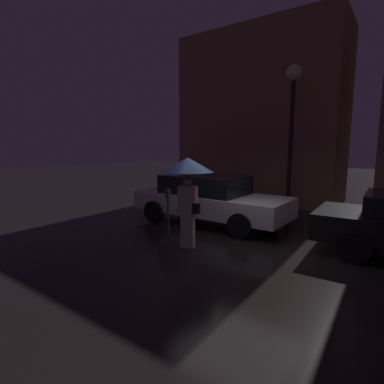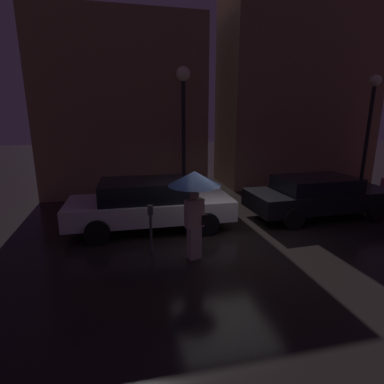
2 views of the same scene
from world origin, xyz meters
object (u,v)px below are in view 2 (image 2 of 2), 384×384
object	(u,v)px
parked_car_black	(318,195)
pedestrian_with_umbrella	(194,188)
parking_meter	(151,224)
street_lamp_near	(183,103)
parked_car_white	(149,203)
street_lamp_far	(371,112)

from	to	relation	value
parked_car_black	pedestrian_with_umbrella	distance (m)	5.06
parking_meter	street_lamp_near	distance (m)	5.41
parked_car_white	pedestrian_with_umbrella	xyz separation A→B (m)	(0.82, -2.14, 0.91)
parked_car_white	parked_car_black	distance (m)	5.36
parking_meter	street_lamp_far	xyz separation A→B (m)	(9.01, 3.78, 2.55)
parked_car_white	parking_meter	size ratio (longest dim) A/B	3.87
parked_car_black	street_lamp_near	distance (m)	5.51
parked_car_white	parked_car_black	world-z (taller)	parked_car_white
street_lamp_near	parked_car_white	bearing A→B (deg)	-120.64
parked_car_white	parked_car_black	xyz separation A→B (m)	(5.36, -0.12, -0.04)
parking_meter	street_lamp_far	bearing A→B (deg)	22.76
parked_car_white	parking_meter	xyz separation A→B (m)	(-0.11, -1.72, 0.01)
parked_car_black	parking_meter	distance (m)	5.70
parked_car_black	street_lamp_near	size ratio (longest dim) A/B	0.97
pedestrian_with_umbrella	street_lamp_far	xyz separation A→B (m)	(8.09, 4.20, 1.65)
parked_car_black	street_lamp_far	xyz separation A→B (m)	(3.55, 2.18, 2.60)
parking_meter	street_lamp_near	world-z (taller)	street_lamp_near
parked_car_black	pedestrian_with_umbrella	world-z (taller)	pedestrian_with_umbrella
parked_car_white	street_lamp_far	size ratio (longest dim) A/B	0.99
pedestrian_with_umbrella	parking_meter	distance (m)	1.36
parked_car_black	street_lamp_near	xyz separation A→B (m)	(-3.84, 2.69, 2.90)
parked_car_white	street_lamp_near	xyz separation A→B (m)	(1.52, 2.57, 2.86)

